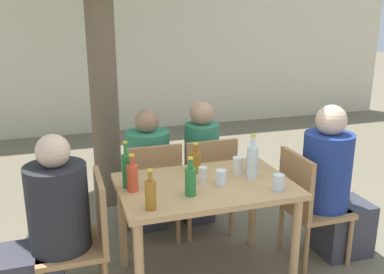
# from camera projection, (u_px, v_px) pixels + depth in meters

# --- Properties ---
(cafe_building_wall) EXTENTS (10.00, 0.08, 2.80)m
(cafe_building_wall) POSITION_uv_depth(u_px,v_px,m) (114.00, 44.00, 6.72)
(cafe_building_wall) COLOR beige
(cafe_building_wall) RESTS_ON ground_plane
(dining_table_front) EXTENTS (1.20, 0.79, 0.75)m
(dining_table_front) POSITION_uv_depth(u_px,v_px,m) (205.00, 197.00, 2.98)
(dining_table_front) COLOR tan
(dining_table_front) RESTS_ON ground_plane
(patio_chair_0) EXTENTS (0.44, 0.44, 0.88)m
(patio_chair_0) POSITION_uv_depth(u_px,v_px,m) (85.00, 234.00, 2.78)
(patio_chair_0) COLOR #A87A4C
(patio_chair_0) RESTS_ON ground_plane
(patio_chair_1) EXTENTS (0.44, 0.44, 0.88)m
(patio_chair_1) POSITION_uv_depth(u_px,v_px,m) (307.00, 201.00, 3.27)
(patio_chair_1) COLOR #A87A4C
(patio_chair_1) RESTS_ON ground_plane
(patio_chair_2) EXTENTS (0.44, 0.44, 0.88)m
(patio_chair_2) POSITION_uv_depth(u_px,v_px,m) (152.00, 187.00, 3.53)
(patio_chair_2) COLOR #A87A4C
(patio_chair_2) RESTS_ON ground_plane
(patio_chair_3) EXTENTS (0.44, 0.44, 0.88)m
(patio_chair_3) POSITION_uv_depth(u_px,v_px,m) (207.00, 181.00, 3.67)
(patio_chair_3) COLOR #A87A4C
(patio_chair_3) RESTS_ON ground_plane
(person_seated_0) EXTENTS (0.59, 0.38, 1.19)m
(person_seated_0) POSITION_uv_depth(u_px,v_px,m) (47.00, 234.00, 2.71)
(person_seated_0) COLOR #383842
(person_seated_0) RESTS_ON ground_plane
(person_seated_1) EXTENTS (0.58, 0.37, 1.24)m
(person_seated_1) POSITION_uv_depth(u_px,v_px,m) (333.00, 190.00, 3.31)
(person_seated_1) COLOR #383842
(person_seated_1) RESTS_ON ground_plane
(person_seated_2) EXTENTS (0.37, 0.58, 1.12)m
(person_seated_2) POSITION_uv_depth(u_px,v_px,m) (147.00, 177.00, 3.74)
(person_seated_2) COLOR #383842
(person_seated_2) RESTS_ON ground_plane
(person_seated_3) EXTENTS (0.30, 0.55, 1.16)m
(person_seated_3) POSITION_uv_depth(u_px,v_px,m) (198.00, 170.00, 3.88)
(person_seated_3) COLOR #383842
(person_seated_3) RESTS_ON ground_plane
(water_bottle_0) EXTENTS (0.08, 0.08, 0.32)m
(water_bottle_0) POSITION_uv_depth(u_px,v_px,m) (252.00, 161.00, 3.01)
(water_bottle_0) COLOR silver
(water_bottle_0) RESTS_ON dining_table_front
(amber_bottle_1) EXTENTS (0.08, 0.08, 0.23)m
(amber_bottle_1) POSITION_uv_depth(u_px,v_px,m) (196.00, 161.00, 3.13)
(amber_bottle_1) COLOR #9E661E
(amber_bottle_1) RESTS_ON dining_table_front
(green_bottle_2) EXTENTS (0.06, 0.06, 0.32)m
(green_bottle_2) POSITION_uv_depth(u_px,v_px,m) (126.00, 170.00, 2.85)
(green_bottle_2) COLOR #287A38
(green_bottle_2) RESTS_ON dining_table_front
(green_bottle_3) EXTENTS (0.07, 0.07, 0.26)m
(green_bottle_3) POSITION_uv_depth(u_px,v_px,m) (190.00, 181.00, 2.73)
(green_bottle_3) COLOR #287A38
(green_bottle_3) RESTS_ON dining_table_front
(amber_bottle_4) EXTENTS (0.07, 0.07, 0.25)m
(amber_bottle_4) POSITION_uv_depth(u_px,v_px,m) (151.00, 194.00, 2.54)
(amber_bottle_4) COLOR #9E661E
(amber_bottle_4) RESTS_ON dining_table_front
(soda_bottle_5) EXTENTS (0.08, 0.08, 0.25)m
(soda_bottle_5) POSITION_uv_depth(u_px,v_px,m) (133.00, 177.00, 2.80)
(soda_bottle_5) COLOR #DB4C2D
(soda_bottle_5) RESTS_ON dining_table_front
(drinking_glass_0) EXTENTS (0.07, 0.07, 0.13)m
(drinking_glass_0) POSITION_uv_depth(u_px,v_px,m) (237.00, 166.00, 3.11)
(drinking_glass_0) COLOR silver
(drinking_glass_0) RESTS_ON dining_table_front
(drinking_glass_1) EXTENTS (0.07, 0.07, 0.10)m
(drinking_glass_1) POSITION_uv_depth(u_px,v_px,m) (221.00, 177.00, 2.92)
(drinking_glass_1) COLOR white
(drinking_glass_1) RESTS_ON dining_table_front
(drinking_glass_2) EXTENTS (0.08, 0.08, 0.11)m
(drinking_glass_2) POSITION_uv_depth(u_px,v_px,m) (279.00, 182.00, 2.82)
(drinking_glass_2) COLOR silver
(drinking_glass_2) RESTS_ON dining_table_front
(drinking_glass_3) EXTENTS (0.06, 0.06, 0.11)m
(drinking_glass_3) POSITION_uv_depth(u_px,v_px,m) (203.00, 175.00, 2.97)
(drinking_glass_3) COLOR silver
(drinking_glass_3) RESTS_ON dining_table_front
(drinking_glass_4) EXTENTS (0.08, 0.08, 0.11)m
(drinking_glass_4) POSITION_uv_depth(u_px,v_px,m) (251.00, 163.00, 3.19)
(drinking_glass_4) COLOR silver
(drinking_glass_4) RESTS_ON dining_table_front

